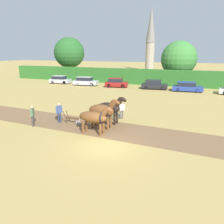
{
  "coord_description": "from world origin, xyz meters",
  "views": [
    {
      "loc": [
        5.13,
        -11.92,
        5.82
      ],
      "look_at": [
        -1.28,
        4.0,
        1.1
      ],
      "focal_mm": 35.0,
      "sensor_mm": 36.0,
      "label": 1
    }
  ],
  "objects_px": {
    "parked_car_center": "(154,85)",
    "parked_car_left": "(85,81)",
    "draft_horse_lead_left": "(94,117)",
    "parked_car_center_left": "(116,83)",
    "farmer_onlooker_left": "(32,114)",
    "parked_car_far_left": "(60,80)",
    "farmer_beside_team": "(121,109)",
    "farmer_at_plow": "(59,111)",
    "tree_far_left": "(69,53)",
    "tree_left": "(179,59)",
    "church_spire": "(151,38)",
    "plow": "(74,120)",
    "parked_car_center_right": "(187,87)",
    "draft_horse_lead_right": "(103,111)",
    "draft_horse_trail_left": "(110,108)"
  },
  "relations": [
    {
      "from": "church_spire",
      "to": "parked_car_left",
      "type": "xyz_separation_m",
      "value": [
        -3.92,
        -34.77,
        -9.26
      ]
    },
    {
      "from": "farmer_at_plow",
      "to": "parked_car_left",
      "type": "xyz_separation_m",
      "value": [
        -8.38,
        19.94,
        -0.25
      ]
    },
    {
      "from": "farmer_at_plow",
      "to": "farmer_beside_team",
      "type": "bearing_deg",
      "value": 46.77
    },
    {
      "from": "draft_horse_lead_right",
      "to": "farmer_beside_team",
      "type": "relative_size",
      "value": 1.7
    },
    {
      "from": "tree_left",
      "to": "parked_car_center_left",
      "type": "height_order",
      "value": "tree_left"
    },
    {
      "from": "farmer_beside_team",
      "to": "church_spire",
      "type": "bearing_deg",
      "value": 147.01
    },
    {
      "from": "draft_horse_lead_right",
      "to": "parked_car_center_left",
      "type": "xyz_separation_m",
      "value": [
        -6.47,
        20.02,
        -0.69
      ]
    },
    {
      "from": "farmer_at_plow",
      "to": "tree_left",
      "type": "bearing_deg",
      "value": 90.55
    },
    {
      "from": "parked_car_center",
      "to": "parked_car_center_right",
      "type": "xyz_separation_m",
      "value": [
        5.11,
        -0.36,
        -0.0
      ]
    },
    {
      "from": "draft_horse_lead_right",
      "to": "farmer_beside_team",
      "type": "height_order",
      "value": "draft_horse_lead_right"
    },
    {
      "from": "parked_car_far_left",
      "to": "tree_left",
      "type": "bearing_deg",
      "value": 17.08
    },
    {
      "from": "plow",
      "to": "parked_car_center_right",
      "type": "relative_size",
      "value": 0.36
    },
    {
      "from": "church_spire",
      "to": "farmer_onlooker_left",
      "type": "bearing_deg",
      "value": -86.93
    },
    {
      "from": "draft_horse_lead_right",
      "to": "parked_car_far_left",
      "type": "bearing_deg",
      "value": 134.41
    },
    {
      "from": "farmer_at_plow",
      "to": "parked_car_left",
      "type": "distance_m",
      "value": 21.63
    },
    {
      "from": "draft_horse_lead_left",
      "to": "parked_car_center_left",
      "type": "height_order",
      "value": "draft_horse_lead_left"
    },
    {
      "from": "parked_car_far_left",
      "to": "parked_car_center",
      "type": "xyz_separation_m",
      "value": [
        18.09,
        0.15,
        -0.0
      ]
    },
    {
      "from": "farmer_at_plow",
      "to": "parked_car_far_left",
      "type": "xyz_separation_m",
      "value": [
        -14.13,
        20.3,
        -0.28
      ]
    },
    {
      "from": "tree_far_left",
      "to": "farmer_beside_team",
      "type": "relative_size",
      "value": 5.64
    },
    {
      "from": "tree_far_left",
      "to": "farmer_beside_team",
      "type": "xyz_separation_m",
      "value": [
        23.52,
        -28.63,
        -4.7
      ]
    },
    {
      "from": "tree_far_left",
      "to": "parked_car_center_right",
      "type": "distance_m",
      "value": 30.74
    },
    {
      "from": "draft_horse_lead_right",
      "to": "farmer_at_plow",
      "type": "bearing_deg",
      "value": -176.27
    },
    {
      "from": "farmer_beside_team",
      "to": "farmer_at_plow",
      "type": "bearing_deg",
      "value": -99.4
    },
    {
      "from": "parked_car_left",
      "to": "draft_horse_trail_left",
      "type": "bearing_deg",
      "value": -63.93
    },
    {
      "from": "tree_far_left",
      "to": "tree_left",
      "type": "bearing_deg",
      "value": -4.98
    },
    {
      "from": "tree_far_left",
      "to": "tree_left",
      "type": "height_order",
      "value": "tree_far_left"
    },
    {
      "from": "parked_car_left",
      "to": "parked_car_center",
      "type": "xyz_separation_m",
      "value": [
        12.34,
        0.52,
        -0.03
      ]
    },
    {
      "from": "farmer_beside_team",
      "to": "parked_car_center",
      "type": "height_order",
      "value": "farmer_beside_team"
    },
    {
      "from": "parked_car_center",
      "to": "parked_car_left",
      "type": "bearing_deg",
      "value": 173.87
    },
    {
      "from": "tree_left",
      "to": "parked_car_center",
      "type": "bearing_deg",
      "value": -106.83
    },
    {
      "from": "draft_horse_trail_left",
      "to": "farmer_beside_team",
      "type": "xyz_separation_m",
      "value": [
        0.47,
        1.56,
        -0.39
      ]
    },
    {
      "from": "draft_horse_lead_left",
      "to": "farmer_beside_team",
      "type": "xyz_separation_m",
      "value": [
        0.59,
        4.25,
        -0.31
      ]
    },
    {
      "from": "tree_far_left",
      "to": "farmer_at_plow",
      "type": "relative_size",
      "value": 5.48
    },
    {
      "from": "farmer_onlooker_left",
      "to": "parked_car_center",
      "type": "relative_size",
      "value": 0.39
    },
    {
      "from": "draft_horse_lead_left",
      "to": "parked_car_far_left",
      "type": "xyz_separation_m",
      "value": [
        -18.06,
        21.57,
        -0.55
      ]
    },
    {
      "from": "parked_car_left",
      "to": "parked_car_center_right",
      "type": "distance_m",
      "value": 17.45
    },
    {
      "from": "parked_car_center",
      "to": "tree_far_left",
      "type": "bearing_deg",
      "value": 145.54
    },
    {
      "from": "draft_horse_lead_right",
      "to": "plow",
      "type": "bearing_deg",
      "value": -180.0
    },
    {
      "from": "parked_car_left",
      "to": "parked_car_center_left",
      "type": "distance_m",
      "value": 5.9
    },
    {
      "from": "farmer_beside_team",
      "to": "draft_horse_lead_left",
      "type": "bearing_deg",
      "value": -50.76
    },
    {
      "from": "tree_far_left",
      "to": "draft_horse_lead_left",
      "type": "xyz_separation_m",
      "value": [
        22.93,
        -32.88,
        -4.39
      ]
    },
    {
      "from": "tree_left",
      "to": "parked_car_center_right",
      "type": "distance_m",
      "value": 10.35
    },
    {
      "from": "tree_far_left",
      "to": "tree_left",
      "type": "distance_m",
      "value": 25.77
    },
    {
      "from": "draft_horse_lead_left",
      "to": "plow",
      "type": "relative_size",
      "value": 1.76
    },
    {
      "from": "farmer_beside_team",
      "to": "parked_car_far_left",
      "type": "bearing_deg",
      "value": -175.7
    },
    {
      "from": "parked_car_center",
      "to": "church_spire",
      "type": "bearing_deg",
      "value": 95.29
    },
    {
      "from": "farmer_onlooker_left",
      "to": "parked_car_left",
      "type": "xyz_separation_m",
      "value": [
        -6.93,
        21.53,
        -0.27
      ]
    },
    {
      "from": "plow",
      "to": "draft_horse_lead_left",
      "type": "bearing_deg",
      "value": -26.55
    },
    {
      "from": "tree_left",
      "to": "parked_car_center_right",
      "type": "xyz_separation_m",
      "value": [
        2.41,
        -9.29,
        -3.87
      ]
    },
    {
      "from": "farmer_beside_team",
      "to": "parked_car_center_right",
      "type": "xyz_separation_m",
      "value": [
        4.55,
        17.1,
        -0.25
      ]
    }
  ]
}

